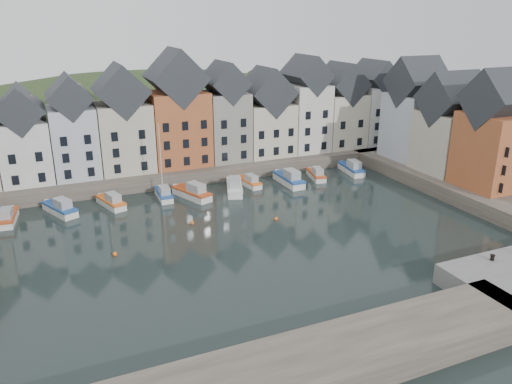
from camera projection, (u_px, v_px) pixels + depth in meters
ground at (247, 244)px, 55.77m from camera, size 260.00×260.00×0.00m
far_quay at (177, 166)px, 81.40m from camera, size 90.00×16.00×2.00m
right_quay at (476, 186)px, 71.93m from camera, size 14.00×54.00×2.00m
hillside at (151, 218)px, 110.19m from camera, size 153.60×70.40×64.00m
far_terrace at (197, 119)px, 78.26m from camera, size 72.37×8.16×17.78m
right_terrace at (452, 125)px, 73.32m from camera, size 8.30×24.25×16.36m
mooring_buoys at (199, 231)px, 58.83m from camera, size 20.50×5.50×0.50m
boat_a at (8, 218)px, 61.39m from camera, size 2.41×5.95×2.22m
boat_b at (61, 209)px, 64.11m from camera, size 4.33×6.55×2.42m
boat_c at (111, 202)px, 66.52m from camera, size 3.46×6.12×2.24m
boat_d at (164, 194)px, 69.55m from camera, size 1.98×5.66×10.68m
boat_e at (193, 193)px, 69.66m from camera, size 4.42×7.02×2.58m
boat_f at (234, 187)px, 71.99m from camera, size 4.28×7.25×2.66m
boat_g at (249, 182)px, 74.78m from camera, size 2.41×5.52×2.05m
boat_h at (289, 179)px, 75.40m from camera, size 2.19×7.04×2.70m
boat_i at (316, 175)px, 78.10m from camera, size 2.89×5.81×2.14m
boat_j at (352, 169)px, 80.85m from camera, size 2.90×6.72×2.50m
mooring_bollard at (492, 257)px, 47.62m from camera, size 0.48×0.48×0.56m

